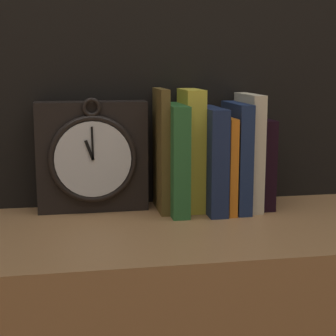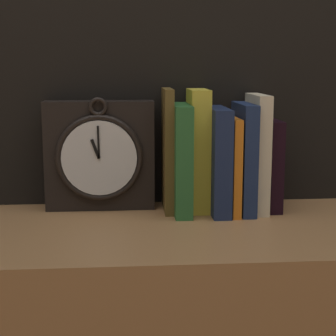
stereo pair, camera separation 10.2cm
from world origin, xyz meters
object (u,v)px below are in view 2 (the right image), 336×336
book_slot7_black (271,164)px  book_slot4_orange (231,164)px  book_slot1_green (181,159)px  book_slot6_cream (257,153)px  book_slot5_navy (244,158)px  clock (100,155)px  book_slot2_yellow (198,150)px  book_slot3_navy (218,160)px  book_slot0_brown (168,150)px

book_slot7_black → book_slot4_orange: bearing=-170.5°
book_slot1_green → book_slot6_cream: (0.16, 0.01, 0.01)m
book_slot7_black → book_slot5_navy: bearing=-167.1°
book_slot5_navy → book_slot6_cream: bearing=11.9°
clock → book_slot5_navy: bearing=-7.5°
book_slot2_yellow → book_slot3_navy: (0.04, -0.02, -0.02)m
clock → book_slot5_navy: size_ratio=1.06×
book_slot4_orange → book_slot0_brown: bearing=172.5°
book_slot0_brown → book_slot6_cream: 0.18m
book_slot0_brown → book_slot5_navy: 0.16m
book_slot0_brown → book_slot7_black: (0.21, -0.00, -0.03)m
book_slot3_navy → book_slot0_brown: bearing=169.0°
book_slot3_navy → book_slot6_cream: (0.08, 0.01, 0.01)m
book_slot4_orange → book_slot7_black: book_slot4_orange is taller
book_slot2_yellow → book_slot7_black: (0.15, -0.00, -0.03)m
book_slot7_black → book_slot0_brown: bearing=179.3°
book_slot0_brown → book_slot1_green: 0.03m
book_slot4_orange → book_slot3_navy: bearing=-175.4°
book_slot3_navy → book_slot4_orange: 0.03m
book_slot0_brown → book_slot2_yellow: 0.06m
book_slot2_yellow → book_slot5_navy: size_ratio=1.12×
book_slot2_yellow → book_slot6_cream: size_ratio=1.04×
book_slot0_brown → clock: bearing=170.9°
book_slot1_green → book_slot3_navy: book_slot1_green is taller
book_slot2_yellow → book_slot7_black: 0.15m
book_slot3_navy → book_slot4_orange: size_ratio=1.10×
book_slot1_green → clock: bearing=166.8°
book_slot4_orange → book_slot2_yellow: bearing=164.4°
book_slot4_orange → book_slot7_black: bearing=9.5°
book_slot0_brown → book_slot4_orange: bearing=-7.5°
book_slot1_green → book_slot7_black: book_slot1_green is taller
book_slot1_green → book_slot6_cream: size_ratio=0.92×
book_slot3_navy → book_slot5_navy: (0.05, 0.00, 0.00)m
clock → book_slot7_black: 0.35m
book_slot3_navy → book_slot6_cream: 0.08m
book_slot1_green → book_slot5_navy: 0.13m
book_slot5_navy → book_slot6_cream: book_slot6_cream is taller
clock → book_slot5_navy: (0.29, -0.04, -0.00)m
book_slot0_brown → book_slot2_yellow: book_slot0_brown is taller
book_slot4_orange → book_slot5_navy: (0.03, 0.00, 0.01)m
book_slot5_navy → book_slot4_orange: bearing=-178.4°
book_slot1_green → book_slot4_orange: bearing=-0.3°
clock → book_slot0_brown: size_ratio=0.94×
book_slot0_brown → book_slot1_green: bearing=-32.7°
book_slot2_yellow → book_slot4_orange: size_ratio=1.28×
book_slot5_navy → book_slot6_cream: size_ratio=0.93×
clock → book_slot4_orange: size_ratio=1.21×
book_slot1_green → book_slot4_orange: 0.10m
clock → book_slot3_navy: bearing=-9.9°
book_slot5_navy → book_slot7_black: book_slot5_navy is taller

